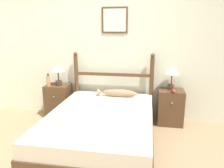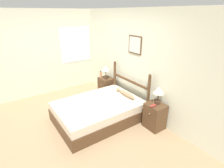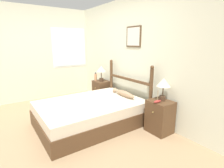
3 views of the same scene
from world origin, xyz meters
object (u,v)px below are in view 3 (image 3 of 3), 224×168
bed (91,113)px  nightstand_right (160,117)px  table_lamp_right (163,84)px  bottle (96,77)px  fish_pillow (124,94)px  nightstand_left (102,92)px  table_lamp_left (101,70)px  model_boat (157,101)px

bed → nightstand_right: nightstand_right is taller
table_lamp_right → bottle: 2.12m
fish_pillow → nightstand_left: bearing=173.8°
bed → table_lamp_left: bearing=138.7°
bottle → fish_pillow: (1.22, -0.01, -0.16)m
fish_pillow → table_lamp_right: bearing=10.7°
bed → table_lamp_right: size_ratio=4.93×
table_lamp_left → bottle: (-0.15, -0.09, -0.19)m
fish_pillow → bottle: bearing=179.4°
table_lamp_left → bottle: size_ratio=1.76×
table_lamp_left → table_lamp_right: size_ratio=1.00×
fish_pillow → model_boat: bearing=0.3°
bed → fish_pillow: bearing=81.7°
bottle → fish_pillow: bottle is taller
nightstand_left → bottle: (-0.12, -0.11, 0.40)m
nightstand_left → bottle: bottle is taller
table_lamp_right → bed: bearing=-137.4°
nightstand_left → model_boat: bearing=-3.3°
nightstand_left → table_lamp_right: 2.08m
table_lamp_left → fish_pillow: table_lamp_left is taller
bottle → nightstand_left: bearing=42.7°
table_lamp_left → table_lamp_right: (1.96, 0.07, 0.00)m
nightstand_right → bottle: size_ratio=2.58×
table_lamp_right → model_boat: 0.32m
bottle → table_lamp_left: bearing=29.1°
nightstand_left → nightstand_right: same height
table_lamp_left → model_boat: (1.98, -0.09, -0.27)m
bed → table_lamp_left: 1.44m
nightstand_left → nightstand_right: (2.00, 0.00, 0.00)m
nightstand_right → model_boat: (0.02, -0.12, 0.32)m
bed → table_lamp_right: table_lamp_right is taller
table_lamp_left → table_lamp_right: bearing=2.0°
table_lamp_right → nightstand_right: bearing=-83.0°
bottle → model_boat: 2.14m
model_boat → nightstand_right: bearing=100.6°
nightstand_right → model_boat: bearing=-79.4°
table_lamp_right → bottle: bearing=-175.8°
table_lamp_left → model_boat: table_lamp_left is taller
table_lamp_right → fish_pillow: bearing=-169.3°
bottle → fish_pillow: size_ratio=0.35×
model_boat → fish_pillow: (-0.91, -0.01, -0.09)m
nightstand_right → table_lamp_left: table_lamp_left is taller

